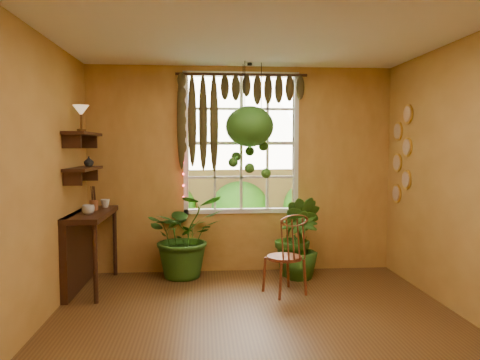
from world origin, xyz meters
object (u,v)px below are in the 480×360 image
Objects in this scene: counter_ledge at (82,242)px; hanging_basket at (250,132)px; potted_plant_mid at (297,236)px; potted_plant_left at (185,235)px; windsor_chair at (286,267)px.

counter_ledge is 2.40m from hanging_basket.
potted_plant_mid is 1.46m from hanging_basket.
counter_ledge is 0.82× the size of hanging_basket.
hanging_basket reaches higher than counter_ledge.
potted_plant_mid is (2.59, 0.33, -0.04)m from counter_ledge.
potted_plant_left reaches higher than counter_ledge.
counter_ledge is 1.14× the size of windsor_chair.
potted_plant_mid is 0.70× the size of hanging_basket.
windsor_chair is (2.32, -0.40, -0.25)m from counter_ledge.
windsor_chair is 1.02× the size of potted_plant_mid.
hanging_basket is at bearing 88.33° from windsor_chair.
hanging_basket reaches higher than windsor_chair.
hanging_basket is (0.82, -0.01, 1.31)m from potted_plant_left.
windsor_chair reaches higher than counter_ledge.
windsor_chair reaches higher than potted_plant_mid.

